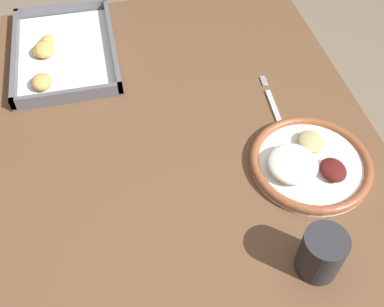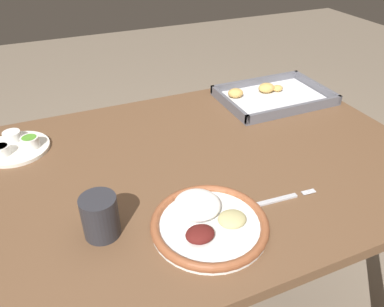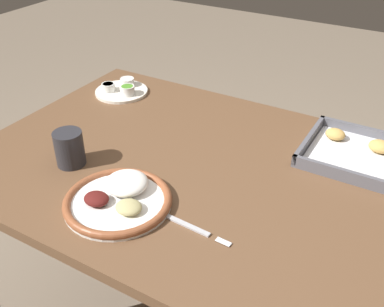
{
  "view_description": "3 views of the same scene",
  "coord_description": "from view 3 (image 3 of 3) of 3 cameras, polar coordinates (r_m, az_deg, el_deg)",
  "views": [
    {
      "loc": [
        -0.6,
        0.13,
        1.51
      ],
      "look_at": [
        -0.03,
        0.0,
        0.79
      ],
      "focal_mm": 42.0,
      "sensor_mm": 36.0,
      "label": 1
    },
    {
      "loc": [
        -0.36,
        -0.77,
        1.35
      ],
      "look_at": [
        -0.03,
        0.0,
        0.79
      ],
      "focal_mm": 35.0,
      "sensor_mm": 36.0,
      "label": 2
    },
    {
      "loc": [
        0.48,
        -0.87,
        1.44
      ],
      "look_at": [
        -0.03,
        0.0,
        0.79
      ],
      "focal_mm": 42.0,
      "sensor_mm": 36.0,
      "label": 3
    }
  ],
  "objects": [
    {
      "name": "baking_tray",
      "position": [
        1.31,
        22.1,
        -0.38
      ],
      "size": [
        0.38,
        0.26,
        0.04
      ],
      "color": "#595960",
      "rests_on": "dining_table"
    },
    {
      "name": "saucer_plate",
      "position": [
        1.61,
        -8.92,
        8.04
      ],
      "size": [
        0.18,
        0.18,
        0.04
      ],
      "color": "white",
      "rests_on": "dining_table"
    },
    {
      "name": "fork",
      "position": [
        1.02,
        -1.2,
        -8.84
      ],
      "size": [
        0.22,
        0.03,
        0.0
      ],
      "rotation": [
        0.0,
        0.0,
        -0.06
      ],
      "color": "#B2B2B7",
      "rests_on": "dining_table"
    },
    {
      "name": "drinking_cup",
      "position": [
        1.23,
        -15.31,
        0.63
      ],
      "size": [
        0.08,
        0.08,
        0.1
      ],
      "color": "#28282D",
      "rests_on": "dining_table"
    },
    {
      "name": "dinner_plate",
      "position": [
        1.08,
        -9.26,
        -5.67
      ],
      "size": [
        0.26,
        0.26,
        0.05
      ],
      "color": "white",
      "rests_on": "dining_table"
    },
    {
      "name": "dining_table",
      "position": [
        1.27,
        1.05,
        -5.64
      ],
      "size": [
        1.24,
        0.85,
        0.76
      ],
      "color": "brown",
      "rests_on": "ground_plane"
    }
  ]
}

